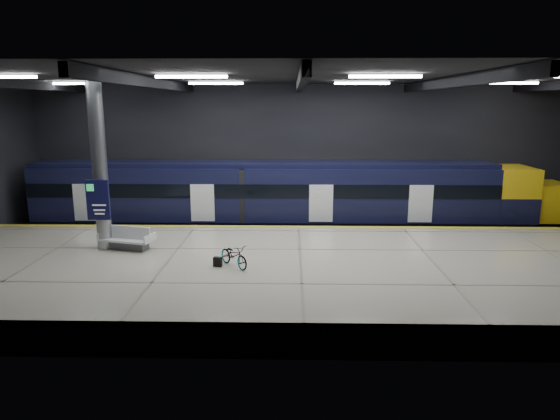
{
  "coord_description": "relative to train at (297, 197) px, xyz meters",
  "views": [
    {
      "loc": [
        -0.38,
        -20.6,
        6.92
      ],
      "look_at": [
        -0.86,
        1.5,
        2.2
      ],
      "focal_mm": 32.0,
      "sensor_mm": 36.0,
      "label": 1
    }
  ],
  "objects": [
    {
      "name": "ground",
      "position": [
        0.05,
        -5.5,
        -2.06
      ],
      "size": [
        30.0,
        30.0,
        0.0
      ],
      "primitive_type": "plane",
      "color": "black",
      "rests_on": "ground"
    },
    {
      "name": "safety_strip",
      "position": [
        0.05,
        -2.75,
        -0.95
      ],
      "size": [
        30.0,
        0.4,
        0.01
      ],
      "primitive_type": "cube",
      "color": "gold",
      "rests_on": "platform"
    },
    {
      "name": "room_shell",
      "position": [
        0.05,
        -5.49,
        3.66
      ],
      "size": [
        30.1,
        16.1,
        8.05
      ],
      "color": "black",
      "rests_on": "ground"
    },
    {
      "name": "platform",
      "position": [
        0.05,
        -8.0,
        -1.51
      ],
      "size": [
        30.0,
        11.0,
        1.1
      ],
      "primitive_type": "cube",
      "color": "beige",
      "rests_on": "ground"
    },
    {
      "name": "bench",
      "position": [
        -7.0,
        -6.62,
        -0.62
      ],
      "size": [
        2.36,
        1.44,
        0.97
      ],
      "rotation": [
        0.0,
        0.0,
        -0.26
      ],
      "color": "#595B60",
      "rests_on": "platform"
    },
    {
      "name": "info_column",
      "position": [
        -7.95,
        -6.52,
        2.4
      ],
      "size": [
        0.9,
        0.78,
        6.9
      ],
      "color": "#9EA0A5",
      "rests_on": "platform"
    },
    {
      "name": "bicycle",
      "position": [
        -2.38,
        -8.77,
        -0.53
      ],
      "size": [
        1.48,
        1.61,
        0.85
      ],
      "primitive_type": "imported",
      "rotation": [
        0.0,
        0.0,
        0.7
      ],
      "color": "#99999E",
      "rests_on": "platform"
    },
    {
      "name": "rails",
      "position": [
        0.05,
        0.0,
        -1.98
      ],
      "size": [
        30.0,
        1.52,
        0.16
      ],
      "color": "gray",
      "rests_on": "ground"
    },
    {
      "name": "pannier_bag",
      "position": [
        -2.98,
        -8.77,
        -0.78
      ],
      "size": [
        0.33,
        0.25,
        0.35
      ],
      "primitive_type": "cube",
      "rotation": [
        0.0,
        0.0,
        -0.25
      ],
      "color": "black",
      "rests_on": "platform"
    },
    {
      "name": "train",
      "position": [
        0.0,
        0.0,
        0.0
      ],
      "size": [
        29.4,
        2.84,
        3.79
      ],
      "color": "black",
      "rests_on": "ground"
    }
  ]
}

